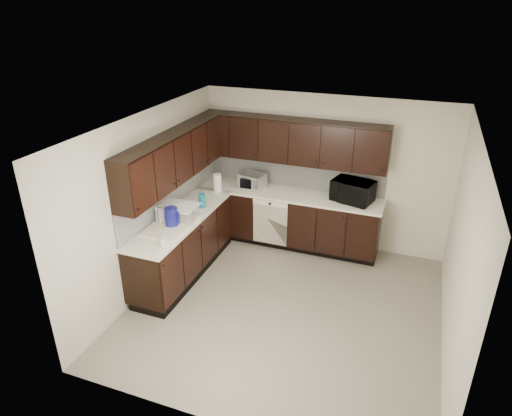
{
  "coord_description": "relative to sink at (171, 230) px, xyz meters",
  "views": [
    {
      "loc": [
        1.39,
        -4.85,
        3.85
      ],
      "look_at": [
        -0.64,
        0.6,
        1.12
      ],
      "focal_mm": 32.0,
      "sensor_mm": 36.0,
      "label": 1
    }
  ],
  "objects": [
    {
      "name": "floor",
      "position": [
        1.68,
        0.01,
        -0.88
      ],
      "size": [
        4.0,
        4.0,
        0.0
      ],
      "primitive_type": "plane",
      "color": "gray",
      "rests_on": "ground"
    },
    {
      "name": "ceiling",
      "position": [
        1.68,
        0.01,
        1.62
      ],
      "size": [
        4.0,
        4.0,
        0.0
      ],
      "primitive_type": "plane",
      "rotation": [
        3.14,
        0.0,
        0.0
      ],
      "color": "white",
      "rests_on": "wall_back"
    },
    {
      "name": "wall_back",
      "position": [
        1.68,
        2.01,
        0.37
      ],
      "size": [
        4.0,
        0.02,
        2.5
      ],
      "primitive_type": "cube",
      "color": "beige",
      "rests_on": "floor"
    },
    {
      "name": "wall_left",
      "position": [
        -0.32,
        0.01,
        0.37
      ],
      "size": [
        0.02,
        4.0,
        2.5
      ],
      "primitive_type": "cube",
      "color": "beige",
      "rests_on": "floor"
    },
    {
      "name": "wall_right",
      "position": [
        3.68,
        0.01,
        0.37
      ],
      "size": [
        0.02,
        4.0,
        2.5
      ],
      "primitive_type": "cube",
      "color": "beige",
      "rests_on": "floor"
    },
    {
      "name": "wall_front",
      "position": [
        1.68,
        -1.99,
        0.37
      ],
      "size": [
        4.0,
        0.02,
        2.5
      ],
      "primitive_type": "cube",
      "color": "beige",
      "rests_on": "floor"
    },
    {
      "name": "lower_cabinets",
      "position": [
        0.67,
        1.12,
        -0.47
      ],
      "size": [
        3.0,
        2.8,
        0.9
      ],
      "color": "black",
      "rests_on": "floor"
    },
    {
      "name": "countertop",
      "position": [
        0.67,
        1.12,
        0.04
      ],
      "size": [
        3.03,
        2.83,
        0.04
      ],
      "color": "white",
      "rests_on": "lower_cabinets"
    },
    {
      "name": "backsplash",
      "position": [
        0.46,
        1.33,
        0.3
      ],
      "size": [
        3.0,
        2.8,
        0.48
      ],
      "color": "#B6B6B1",
      "rests_on": "countertop"
    },
    {
      "name": "upper_cabinets",
      "position": [
        0.58,
        1.22,
        0.89
      ],
      "size": [
        3.0,
        2.8,
        0.7
      ],
      "color": "black",
      "rests_on": "wall_back"
    },
    {
      "name": "dishwasher",
      "position": [
        0.98,
        1.42,
        -0.33
      ],
      "size": [
        0.58,
        0.04,
        0.78
      ],
      "color": "#FAEDCD",
      "rests_on": "lower_cabinets"
    },
    {
      "name": "sink",
      "position": [
        0.0,
        0.0,
        0.0
      ],
      "size": [
        0.54,
        0.82,
        0.42
      ],
      "color": "#FAEDCD",
      "rests_on": "countertop"
    },
    {
      "name": "microwave",
      "position": [
        2.21,
        1.74,
        0.23
      ],
      "size": [
        0.7,
        0.56,
        0.34
      ],
      "primitive_type": "imported",
      "rotation": [
        0.0,
        0.0,
        -0.26
      ],
      "color": "black",
      "rests_on": "countertop"
    },
    {
      "name": "soap_bottle_a",
      "position": [
        0.2,
        -0.49,
        0.14
      ],
      "size": [
        0.08,
        0.08,
        0.17
      ],
      "primitive_type": "imported",
      "rotation": [
        0.0,
        0.0,
        0.08
      ],
      "color": "gray",
      "rests_on": "countertop"
    },
    {
      "name": "soap_bottle_b",
      "position": [
        -0.18,
        0.07,
        0.19
      ],
      "size": [
        0.12,
        0.12,
        0.27
      ],
      "primitive_type": "imported",
      "rotation": [
        0.0,
        0.0,
        0.15
      ],
      "color": "gray",
      "rests_on": "countertop"
    },
    {
      "name": "toaster_oven",
      "position": [
        0.58,
        1.69,
        0.19
      ],
      "size": [
        0.45,
        0.38,
        0.25
      ],
      "primitive_type": "cube",
      "rotation": [
        0.0,
        0.0,
        -0.21
      ],
      "color": "silver",
      "rests_on": "countertop"
    },
    {
      "name": "storage_bin",
      "position": [
        -0.01,
        0.25,
        0.16
      ],
      "size": [
        0.58,
        0.47,
        0.2
      ],
      "primitive_type": "cube",
      "rotation": [
        0.0,
        0.0,
        0.18
      ],
      "color": "silver",
      "rests_on": "countertop"
    },
    {
      "name": "blue_pitcher",
      "position": [
        0.01,
        0.02,
        0.2
      ],
      "size": [
        0.23,
        0.23,
        0.27
      ],
      "primitive_type": "cylinder",
      "rotation": [
        0.0,
        0.0,
        0.31
      ],
      "color": "#0F1290",
      "rests_on": "countertop"
    },
    {
      "name": "teal_tumbler",
      "position": [
        0.13,
        0.72,
        0.17
      ],
      "size": [
        0.12,
        0.12,
        0.22
      ],
      "primitive_type": "cylinder",
      "rotation": [
        0.0,
        0.0,
        -0.3
      ],
      "color": "#0C7B87",
      "rests_on": "countertop"
    },
    {
      "name": "paper_towel_roll",
      "position": [
        0.09,
        1.36,
        0.21
      ],
      "size": [
        0.17,
        0.17,
        0.3
      ],
      "primitive_type": "cylinder",
      "rotation": [
        0.0,
        0.0,
        0.32
      ],
      "color": "white",
      "rests_on": "countertop"
    }
  ]
}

